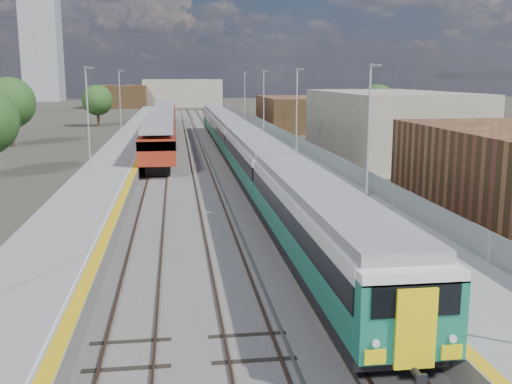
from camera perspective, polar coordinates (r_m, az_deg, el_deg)
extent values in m
plane|color=#47443A|center=(60.74, -3.80, 3.54)|extent=(320.00, 320.00, 0.00)
cube|color=#565451|center=(63.10, -6.00, 3.81)|extent=(10.50, 155.00, 0.06)
cube|color=#4C3323|center=(65.73, -3.42, 4.21)|extent=(0.07, 160.00, 0.14)
cube|color=#4C3323|center=(65.85, -2.16, 4.23)|extent=(0.07, 160.00, 0.14)
cube|color=#4C3323|center=(65.56, -6.48, 4.14)|extent=(0.07, 160.00, 0.14)
cube|color=#4C3323|center=(65.61, -5.22, 4.17)|extent=(0.07, 160.00, 0.14)
cube|color=#4C3323|center=(65.59, -9.54, 4.06)|extent=(0.07, 160.00, 0.14)
cube|color=#4C3323|center=(65.56, -8.28, 4.10)|extent=(0.07, 160.00, 0.14)
cube|color=gray|center=(65.70, -3.70, 4.20)|extent=(0.08, 160.00, 0.10)
cube|color=gray|center=(65.62, -4.93, 4.17)|extent=(0.08, 160.00, 0.10)
cube|color=slate|center=(63.70, 0.77, 4.37)|extent=(4.70, 155.00, 1.00)
cube|color=gray|center=(63.64, 0.77, 4.82)|extent=(4.70, 155.00, 0.03)
cube|color=gold|center=(63.37, -1.11, 4.81)|extent=(0.40, 155.00, 0.01)
cube|color=gray|center=(63.94, 2.73, 5.37)|extent=(0.06, 155.00, 1.20)
cylinder|color=#9EA0A3|center=(33.94, 10.66, 5.61)|extent=(0.12, 0.12, 7.50)
cube|color=#4C4C4F|center=(33.89, 11.29, 11.76)|extent=(0.70, 0.18, 0.14)
cylinder|color=#9EA0A3|center=(53.25, 3.90, 7.65)|extent=(0.12, 0.12, 7.50)
cube|color=#4C4C4F|center=(53.22, 4.22, 11.58)|extent=(0.70, 0.18, 0.14)
cylinder|color=#9EA0A3|center=(72.94, 0.74, 8.57)|extent=(0.12, 0.12, 7.50)
cube|color=#4C4C4F|center=(72.91, 0.94, 11.44)|extent=(0.70, 0.18, 0.14)
cylinder|color=#9EA0A3|center=(92.75, -1.08, 9.09)|extent=(0.12, 0.12, 7.50)
cube|color=#4C4C4F|center=(92.73, -0.93, 11.34)|extent=(0.70, 0.18, 0.14)
cube|color=slate|center=(63.22, -12.19, 4.07)|extent=(4.30, 155.00, 1.00)
cube|color=gray|center=(63.17, -12.21, 4.52)|extent=(4.30, 155.00, 0.03)
cube|color=gold|center=(63.04, -10.48, 4.59)|extent=(0.45, 155.00, 0.01)
cube|color=silver|center=(63.06, -10.80, 4.59)|extent=(0.08, 155.00, 0.01)
cylinder|color=#9EA0A3|center=(44.63, -15.70, 6.63)|extent=(0.12, 0.12, 7.50)
cube|color=#4C4C4F|center=(44.50, -15.62, 11.33)|extent=(0.70, 0.18, 0.14)
cylinder|color=#9EA0A3|center=(70.43, -12.81, 8.22)|extent=(0.12, 0.12, 7.50)
cube|color=#4C4C4F|center=(70.35, -12.73, 11.19)|extent=(0.70, 0.18, 0.14)
cube|color=gray|center=(58.80, 12.35, 6.21)|extent=(11.00, 22.00, 6.40)
cube|color=brown|center=(89.89, 3.31, 7.50)|extent=(8.00, 18.00, 4.80)
cube|color=gray|center=(160.17, -7.01, 9.35)|extent=(20.00, 14.00, 7.00)
cube|color=brown|center=(155.81, -12.95, 8.86)|extent=(14.00, 12.00, 5.60)
cube|color=gray|center=(204.61, -19.77, 13.76)|extent=(11.00, 11.00, 40.00)
cube|color=black|center=(24.27, 5.85, -5.83)|extent=(2.61, 18.68, 0.44)
cube|color=#125E43|center=(24.06, 5.89, -4.09)|extent=(2.70, 18.68, 1.09)
cube|color=black|center=(23.85, 5.93, -2.09)|extent=(2.76, 18.68, 0.75)
cube|color=silver|center=(23.73, 5.95, -0.69)|extent=(2.70, 18.68, 0.46)
cube|color=gray|center=(23.65, 5.97, 0.27)|extent=(2.39, 18.68, 0.38)
cube|color=black|center=(42.70, -0.12, 1.55)|extent=(2.61, 18.68, 0.44)
cube|color=#125E43|center=(42.58, -0.12, 2.57)|extent=(2.70, 18.68, 1.09)
cube|color=black|center=(42.46, -0.12, 3.72)|extent=(2.76, 18.68, 0.75)
cube|color=silver|center=(42.39, -0.12, 4.52)|extent=(2.70, 18.68, 0.46)
cube|color=gray|center=(42.34, -0.12, 5.06)|extent=(2.39, 18.68, 0.38)
cube|color=black|center=(61.58, -2.46, 4.45)|extent=(2.61, 18.68, 0.44)
cube|color=#125E43|center=(61.50, -2.47, 5.16)|extent=(2.70, 18.68, 1.09)
cube|color=black|center=(61.42, -2.48, 5.96)|extent=(2.76, 18.68, 0.75)
cube|color=silver|center=(61.37, -2.48, 6.51)|extent=(2.70, 18.68, 0.46)
cube|color=gray|center=(61.34, -2.48, 6.89)|extent=(2.39, 18.68, 0.38)
cube|color=black|center=(80.61, -3.71, 5.98)|extent=(2.61, 18.68, 0.44)
cube|color=#125E43|center=(80.54, -3.72, 6.52)|extent=(2.70, 18.68, 1.09)
cube|color=black|center=(80.48, -3.73, 7.14)|extent=(2.76, 18.68, 0.75)
cube|color=silver|center=(80.44, -3.73, 7.56)|extent=(2.70, 18.68, 0.46)
cube|color=gray|center=(80.42, -3.74, 7.84)|extent=(2.39, 18.68, 0.38)
cube|color=#125E43|center=(15.26, 14.48, -11.65)|extent=(2.68, 0.57, 2.01)
cube|color=black|center=(14.79, 15.02, -10.02)|extent=(2.20, 0.06, 0.77)
cube|color=yellow|center=(14.99, 14.97, -12.49)|extent=(1.01, 0.10, 2.01)
cube|color=black|center=(55.67, -9.12, 3.26)|extent=(1.97, 16.79, 0.69)
cube|color=maroon|center=(55.48, -9.17, 4.94)|extent=(2.91, 19.75, 2.08)
cube|color=black|center=(55.43, -9.19, 5.47)|extent=(2.97, 19.75, 0.73)
cube|color=gray|center=(55.34, -9.22, 6.54)|extent=(2.60, 19.75, 0.42)
cube|color=black|center=(75.78, -8.77, 5.29)|extent=(1.97, 16.79, 0.69)
cube|color=maroon|center=(75.64, -8.80, 6.53)|extent=(2.91, 19.75, 2.08)
cube|color=black|center=(75.60, -8.82, 6.92)|extent=(2.97, 19.75, 0.73)
cube|color=gray|center=(75.54, -8.84, 7.71)|extent=(2.60, 19.75, 0.42)
cube|color=black|center=(95.95, -8.56, 6.47)|extent=(1.97, 16.79, 0.69)
cube|color=maroon|center=(95.84, -8.59, 7.45)|extent=(2.91, 19.75, 2.08)
cube|color=black|center=(95.81, -8.60, 7.76)|extent=(2.97, 19.75, 0.73)
cube|color=gray|center=(95.76, -8.62, 8.38)|extent=(2.60, 19.75, 0.42)
cylinder|color=#382619|center=(73.07, -22.25, 5.08)|extent=(0.44, 0.44, 2.72)
sphere|color=#1D441A|center=(72.84, -22.45, 7.86)|extent=(5.74, 5.74, 5.74)
cylinder|color=#382619|center=(98.67, -14.79, 6.73)|extent=(0.44, 0.44, 2.29)
sphere|color=#1D441A|center=(98.51, -14.88, 8.47)|extent=(4.84, 4.84, 4.84)
cylinder|color=#382619|center=(79.35, 11.38, 5.96)|extent=(0.44, 0.44, 2.38)
sphere|color=#1D441A|center=(79.15, 11.46, 8.20)|extent=(5.03, 5.03, 5.03)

